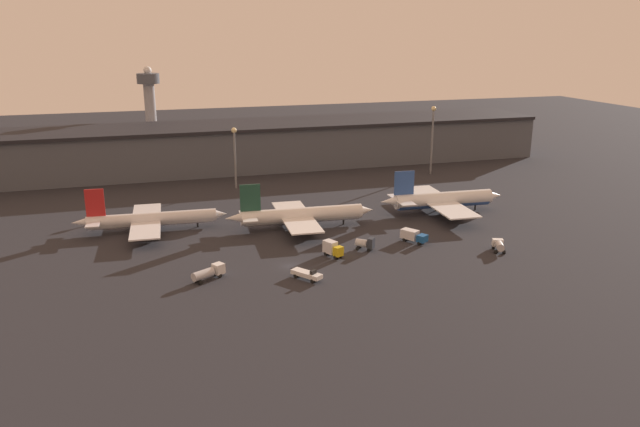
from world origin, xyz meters
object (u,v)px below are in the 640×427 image
object	(u,v)px
airplane_1	(300,215)
service_vehicle_0	(332,248)
service_vehicle_2	(209,272)
service_vehicle_4	(413,236)
service_vehicle_1	(307,274)
control_tower	(150,105)
service_vehicle_5	(499,245)
service_vehicle_3	(365,244)
airplane_2	(442,200)
airplane_0	(150,219)

from	to	relation	value
airplane_1	service_vehicle_0	world-z (taller)	airplane_1
service_vehicle_2	service_vehicle_4	xyz separation A→B (m)	(52.18, 9.81, 0.06)
airplane_1	service_vehicle_1	size ratio (longest dim) A/B	5.73
control_tower	service_vehicle_4	bearing A→B (deg)	-66.49
service_vehicle_1	service_vehicle_5	xyz separation A→B (m)	(48.96, 3.53, 0.34)
service_vehicle_1	service_vehicle_5	distance (m)	49.09
service_vehicle_3	service_vehicle_5	bearing A→B (deg)	23.56
service_vehicle_1	service_vehicle_4	xyz separation A→B (m)	(32.11, 15.69, 0.54)
service_vehicle_3	airplane_1	bearing A→B (deg)	157.12
service_vehicle_0	service_vehicle_4	distance (m)	22.90
service_vehicle_2	service_vehicle_1	bearing A→B (deg)	-46.37
airplane_2	service_vehicle_4	size ratio (longest dim) A/B	5.36
service_vehicle_1	service_vehicle_5	bearing A→B (deg)	58.68
airplane_1	service_vehicle_1	world-z (taller)	airplane_1
service_vehicle_0	service_vehicle_3	world-z (taller)	service_vehicle_0
airplane_1	service_vehicle_4	world-z (taller)	airplane_1
airplane_0	service_vehicle_1	distance (m)	54.05
service_vehicle_0	service_vehicle_5	size ratio (longest dim) A/B	1.02
airplane_2	service_vehicle_1	size ratio (longest dim) A/B	5.35
service_vehicle_0	airplane_1	bearing A→B (deg)	158.61
airplane_1	service_vehicle_2	xyz separation A→B (m)	(-28.29, -29.55, -1.77)
airplane_0	service_vehicle_1	world-z (taller)	airplane_0
airplane_2	service_vehicle_0	size ratio (longest dim) A/B	6.78
service_vehicle_0	service_vehicle_1	xyz separation A→B (m)	(-9.55, -11.78, -0.81)
airplane_0	service_vehicle_3	world-z (taller)	airplane_0
service_vehicle_1	service_vehicle_2	size ratio (longest dim) A/B	0.93
airplane_0	service_vehicle_0	size ratio (longest dim) A/B	7.16
service_vehicle_0	service_vehicle_5	distance (m)	40.27
control_tower	airplane_0	bearing A→B (deg)	-93.03
airplane_0	service_vehicle_1	size ratio (longest dim) A/B	5.65
airplane_0	service_vehicle_0	world-z (taller)	airplane_0
airplane_1	airplane_2	distance (m)	43.24
airplane_0	service_vehicle_2	size ratio (longest dim) A/B	5.27
airplane_0	service_vehicle_0	distance (m)	51.77
airplane_1	service_vehicle_3	world-z (taller)	airplane_1
airplane_2	service_vehicle_2	bearing A→B (deg)	-152.74
service_vehicle_1	control_tower	xyz separation A→B (m)	(-25.03, 147.02, 20.54)
service_vehicle_0	service_vehicle_3	bearing A→B (deg)	76.74
airplane_0	airplane_2	world-z (taller)	airplane_2
service_vehicle_2	airplane_2	bearing A→B (deg)	-6.16
airplane_2	service_vehicle_2	xyz separation A→B (m)	(-71.47, -31.64, -2.09)
airplane_1	service_vehicle_1	distance (m)	36.43
service_vehicle_0	service_vehicle_2	size ratio (longest dim) A/B	0.74
service_vehicle_1	control_tower	world-z (taller)	control_tower
service_vehicle_0	airplane_2	bearing A→B (deg)	96.97
service_vehicle_0	service_vehicle_1	distance (m)	15.19
service_vehicle_2	service_vehicle_4	world-z (taller)	service_vehicle_4
service_vehicle_2	service_vehicle_4	size ratio (longest dim) A/B	1.07
service_vehicle_0	control_tower	size ratio (longest dim) A/B	0.15
service_vehicle_4	service_vehicle_0	bearing A→B (deg)	-111.79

